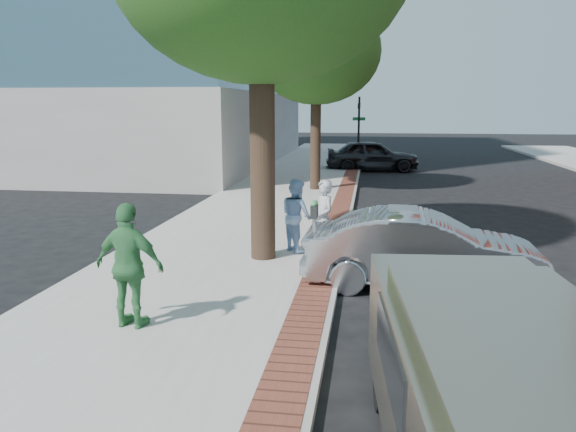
% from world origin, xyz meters
% --- Properties ---
extents(ground, '(120.00, 120.00, 0.00)m').
position_xyz_m(ground, '(0.00, 0.00, 0.00)').
color(ground, black).
rests_on(ground, ground).
extents(sidewalk, '(5.00, 60.00, 0.15)m').
position_xyz_m(sidewalk, '(-1.50, 8.00, 0.07)').
color(sidewalk, '#9E9991').
rests_on(sidewalk, ground).
extents(brick_strip, '(0.60, 60.00, 0.01)m').
position_xyz_m(brick_strip, '(0.70, 8.00, 0.15)').
color(brick_strip, brown).
rests_on(brick_strip, sidewalk).
extents(curb, '(0.10, 60.00, 0.15)m').
position_xyz_m(curb, '(1.05, 8.00, 0.07)').
color(curb, gray).
rests_on(curb, ground).
extents(office_base, '(18.20, 22.20, 4.00)m').
position_xyz_m(office_base, '(-13.00, 22.00, 2.00)').
color(office_base, gray).
rests_on(office_base, ground).
extents(signal_near, '(0.70, 0.15, 3.80)m').
position_xyz_m(signal_near, '(0.90, 22.00, 2.25)').
color(signal_near, black).
rests_on(signal_near, ground).
extents(tree_far, '(4.80, 4.80, 7.14)m').
position_xyz_m(tree_far, '(-0.50, 12.00, 5.30)').
color(tree_far, black).
rests_on(tree_far, sidewalk).
extents(parking_meter, '(0.12, 0.32, 1.47)m').
position_xyz_m(parking_meter, '(0.61, 0.66, 1.21)').
color(parking_meter, gray).
rests_on(parking_meter, sidewalk).
extents(person_gray, '(0.65, 0.73, 1.69)m').
position_xyz_m(person_gray, '(0.68, 1.98, 0.99)').
color(person_gray, '#ADADB2').
rests_on(person_gray, sidewalk).
extents(person_officer, '(0.96, 0.99, 1.61)m').
position_xyz_m(person_officer, '(0.02, 2.57, 0.96)').
color(person_officer, '#98BEEB').
rests_on(person_officer, sidewalk).
extents(person_green, '(1.14, 0.61, 1.84)m').
position_xyz_m(person_green, '(-1.78, -2.13, 1.07)').
color(person_green, '#3C8549').
rests_on(person_green, sidewalk).
extents(sedan_silver, '(4.40, 1.64, 1.43)m').
position_xyz_m(sedan_silver, '(2.61, 0.77, 0.72)').
color(sedan_silver, '#A3A5AA').
rests_on(sedan_silver, ground).
extents(bg_car, '(4.88, 2.32, 1.61)m').
position_xyz_m(bg_car, '(1.68, 19.73, 0.80)').
color(bg_car, black).
rests_on(bg_car, ground).
extents(van, '(2.18, 4.84, 1.74)m').
position_xyz_m(van, '(2.74, -4.90, 0.95)').
color(van, gray).
rests_on(van, ground).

